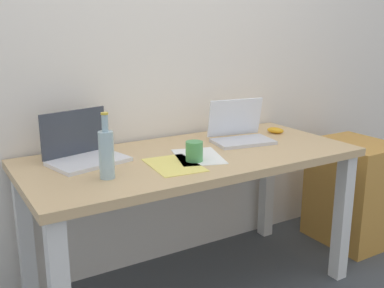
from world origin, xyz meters
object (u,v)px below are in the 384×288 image
desk (192,174)px  laptop_right (240,132)px  laptop_left (84,151)px  coffee_mug (194,152)px  beer_bottle (106,153)px  computer_mouse (275,130)px  filing_cabinet (353,192)px

desk → laptop_right: (0.35, 0.07, 0.15)m
laptop_left → coffee_mug: size_ratio=3.99×
laptop_right → coffee_mug: bearing=-154.9°
laptop_left → beer_bottle: bearing=-88.3°
laptop_right → beer_bottle: 0.86m
laptop_left → computer_mouse: size_ratio=3.79×
laptop_left → computer_mouse: (1.14, -0.02, -0.03)m
coffee_mug → beer_bottle: bearing=-177.9°
laptop_left → filing_cabinet: bearing=-6.0°
laptop_right → filing_cabinet: (0.84, -0.10, -0.47)m
laptop_left → laptop_right: (0.84, -0.07, 0.00)m
laptop_left → filing_cabinet: (1.68, -0.18, -0.47)m
filing_cabinet → laptop_left: bearing=174.0°
computer_mouse → coffee_mug: bearing=173.7°
beer_bottle → coffee_mug: (0.43, 0.02, -0.06)m
desk → filing_cabinet: 1.23m
filing_cabinet → coffee_mug: bearing=-176.0°
desk → filing_cabinet: size_ratio=2.50×
coffee_mug → filing_cabinet: coffee_mug is taller
desk → computer_mouse: 0.67m
desk → laptop_left: bearing=163.3°
laptop_left → beer_bottle: (0.01, -0.28, 0.06)m
computer_mouse → laptop_right: bearing=164.4°
laptop_right → beer_bottle: (-0.83, -0.20, 0.06)m
laptop_right → computer_mouse: bearing=9.5°
desk → filing_cabinet: bearing=-1.4°
desk → laptop_right: size_ratio=4.76×
computer_mouse → coffee_mug: (-0.70, -0.24, 0.03)m
beer_bottle → laptop_right: bearing=13.8°
beer_bottle → computer_mouse: (1.13, 0.25, -0.09)m
coffee_mug → filing_cabinet: (1.24, 0.09, -0.47)m
laptop_left → beer_bottle: 0.28m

